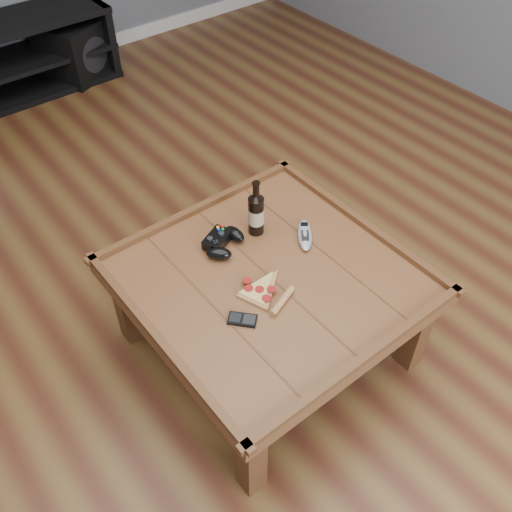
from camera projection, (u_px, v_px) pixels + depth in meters
ground at (268, 347)px, 2.47m from camera, size 6.00×6.00×0.00m
baseboard at (5, 74)px, 4.08m from camera, size 5.00×0.02×0.10m
coffee_table at (269, 287)px, 2.19m from camera, size 1.03×1.03×0.48m
media_console at (9, 61)px, 3.81m from camera, size 1.40×0.45×0.50m
beer_bottle at (256, 213)px, 2.25m from camera, size 0.07×0.07×0.25m
game_controller at (223, 242)px, 2.24m from camera, size 0.20×0.18×0.06m
pizza_slice at (263, 293)px, 2.08m from camera, size 0.23×0.29×0.03m
smartphone at (242, 319)px, 1.99m from camera, size 0.11×0.11×0.01m
remote_control at (305, 235)px, 2.29m from camera, size 0.16×0.18×0.03m
subwoofer at (73, 49)px, 4.04m from camera, size 0.52×0.52×0.39m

